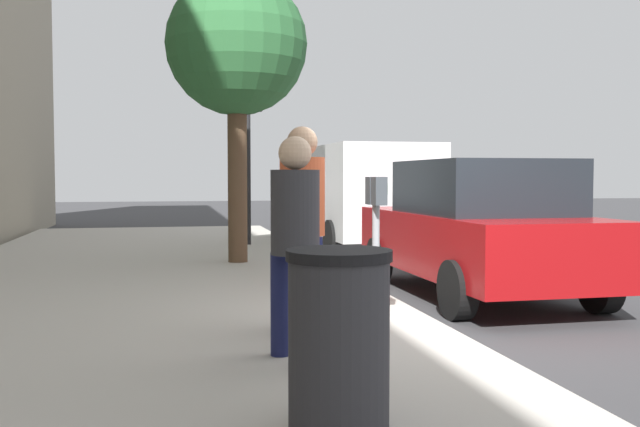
# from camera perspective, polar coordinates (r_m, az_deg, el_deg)

# --- Properties ---
(ground_plane) EXTENTS (80.00, 80.00, 0.00)m
(ground_plane) POSITION_cam_1_polar(r_m,az_deg,el_deg) (7.18, 9.42, -9.63)
(ground_plane) COLOR #38383A
(ground_plane) RESTS_ON ground
(sidewalk_slab) EXTENTS (28.00, 6.00, 0.15)m
(sidewalk_slab) POSITION_cam_1_polar(r_m,az_deg,el_deg) (6.71, -15.59, -9.95)
(sidewalk_slab) COLOR #B7B2A8
(sidewalk_slab) RESTS_ON ground_plane
(parking_meter) EXTENTS (0.36, 0.12, 1.41)m
(parking_meter) POSITION_cam_1_polar(r_m,az_deg,el_deg) (6.64, 4.50, -0.46)
(parking_meter) COLOR gray
(parking_meter) RESTS_ON sidewalk_slab
(pedestrian_at_meter) EXTENTS (0.53, 0.40, 1.86)m
(pedestrian_at_meter) POSITION_cam_1_polar(r_m,az_deg,el_deg) (6.39, -1.42, 0.28)
(pedestrian_at_meter) COLOR #191E4C
(pedestrian_at_meter) RESTS_ON sidewalk_slab
(pedestrian_bystander) EXTENTS (0.47, 0.37, 1.72)m
(pedestrian_bystander) POSITION_cam_1_polar(r_m,az_deg,el_deg) (5.44, -2.00, -1.32)
(pedestrian_bystander) COLOR #191E4C
(pedestrian_bystander) RESTS_ON sidewalk_slab
(parked_sedan_near) EXTENTS (4.42, 2.00, 1.77)m
(parked_sedan_near) POSITION_cam_1_polar(r_m,az_deg,el_deg) (9.48, 12.49, -1.14)
(parked_sedan_near) COLOR maroon
(parked_sedan_near) RESTS_ON ground_plane
(parked_van_far) EXTENTS (5.24, 2.19, 2.18)m
(parked_van_far) POSITION_cam_1_polar(r_m,az_deg,el_deg) (15.18, 3.00, 1.79)
(parked_van_far) COLOR silver
(parked_van_far) RESTS_ON ground_plane
(street_tree) EXTENTS (2.32, 2.32, 4.73)m
(street_tree) POSITION_cam_1_polar(r_m,az_deg,el_deg) (12.06, -6.67, 13.04)
(street_tree) COLOR brown
(street_tree) RESTS_ON sidewalk_slab
(traffic_signal) EXTENTS (0.24, 0.44, 3.60)m
(traffic_signal) POSITION_cam_1_polar(r_m,az_deg,el_deg) (14.97, -5.41, 6.82)
(traffic_signal) COLOR black
(traffic_signal) RESTS_ON sidewalk_slab
(trash_bin) EXTENTS (0.59, 0.59, 1.01)m
(trash_bin) POSITION_cam_1_polar(r_m,az_deg,el_deg) (3.99, 1.52, -10.10)
(trash_bin) COLOR #2D2D33
(trash_bin) RESTS_ON sidewalk_slab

